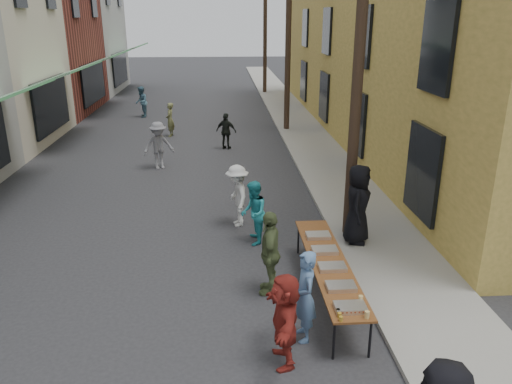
{
  "coord_description": "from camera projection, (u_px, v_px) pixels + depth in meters",
  "views": [
    {
      "loc": [
        1.25,
        -8.15,
        5.17
      ],
      "look_at": [
        2.01,
        2.72,
        1.3
      ],
      "focal_mm": 35.0,
      "sensor_mm": 36.0,
      "label": 1
    }
  ],
  "objects": [
    {
      "name": "passerby_right",
      "position": [
        170.0,
        120.0,
        22.33
      ],
      "size": [
        0.42,
        0.59,
        1.51
      ],
      "primitive_type": "imported",
      "rotation": [
        0.0,
        0.0,
        4.6
      ],
      "color": "olive",
      "rests_on": "ground"
    },
    {
      "name": "condiment_jar_b",
      "position": [
        339.0,
        315.0,
        7.72
      ],
      "size": [
        0.07,
        0.07,
        0.08
      ],
      "primitive_type": "cylinder",
      "color": "#A57F26",
      "rests_on": "serving_table"
    },
    {
      "name": "utility_pole_far",
      "position": [
        265.0,
        26.0,
        33.46
      ],
      "size": [
        0.26,
        0.26,
        9.0
      ],
      "primitive_type": "cylinder",
      "color": "#2D2116",
      "rests_on": "ground"
    },
    {
      "name": "passerby_far",
      "position": [
        141.0,
        102.0,
        26.51
      ],
      "size": [
        0.69,
        0.85,
        1.63
      ],
      "primitive_type": "imported",
      "rotation": [
        0.0,
        0.0,
        4.81
      ],
      "color": "teal",
      "rests_on": "ground"
    },
    {
      "name": "catering_tray_buns_end",
      "position": [
        318.0,
        235.0,
        10.51
      ],
      "size": [
        0.5,
        0.33,
        0.08
      ],
      "primitive_type": "cube",
      "color": "tan",
      "rests_on": "serving_table"
    },
    {
      "name": "guest_front_b",
      "position": [
        305.0,
        296.0,
        8.21
      ],
      "size": [
        0.43,
        0.62,
        1.6
      ],
      "primitive_type": "imported",
      "rotation": [
        0.0,
        0.0,
        -1.48
      ],
      "color": "#52749F",
      "rests_on": "ground"
    },
    {
      "name": "utility_pole_mid",
      "position": [
        288.0,
        31.0,
        22.18
      ],
      "size": [
        0.26,
        0.26,
        9.0
      ],
      "primitive_type": "cylinder",
      "color": "#2D2116",
      "rests_on": "ground"
    },
    {
      "name": "catering_tray_sausage",
      "position": [
        350.0,
        307.0,
        7.92
      ],
      "size": [
        0.5,
        0.33,
        0.08
      ],
      "primitive_type": "cube",
      "color": "maroon",
      "rests_on": "serving_table"
    },
    {
      "name": "utility_pole_near",
      "position": [
        360.0,
        48.0,
        10.9
      ],
      "size": [
        0.26,
        0.26,
        9.0
      ],
      "primitive_type": "cylinder",
      "color": "#2D2116",
      "rests_on": "ground"
    },
    {
      "name": "catering_tray_foil_b",
      "position": [
        341.0,
        286.0,
        8.53
      ],
      "size": [
        0.5,
        0.33,
        0.08
      ],
      "primitive_type": "cube",
      "color": "#B2B2B7",
      "rests_on": "serving_table"
    },
    {
      "name": "serving_table",
      "position": [
        329.0,
        263.0,
        9.5
      ],
      "size": [
        0.7,
        4.0,
        0.75
      ],
      "color": "brown",
      "rests_on": "ground"
    },
    {
      "name": "passerby_mid",
      "position": [
        226.0,
        131.0,
        20.19
      ],
      "size": [
        0.93,
        0.67,
        1.47
      ],
      "primitive_type": "imported",
      "rotation": [
        0.0,
        0.0,
        2.73
      ],
      "color": "black",
      "rests_on": "ground"
    },
    {
      "name": "guest_front_e",
      "position": [
        270.0,
        253.0,
        9.61
      ],
      "size": [
        0.57,
        1.05,
        1.71
      ],
      "primitive_type": "imported",
      "rotation": [
        0.0,
        0.0,
        -1.73
      ],
      "color": "#55643A",
      "rests_on": "ground"
    },
    {
      "name": "ground",
      "position": [
        159.0,
        309.0,
        9.31
      ],
      "size": [
        120.0,
        120.0,
        0.0
      ],
      "primitive_type": "plane",
      "color": "#28282B",
      "rests_on": "ground"
    },
    {
      "name": "guest_front_d",
      "position": [
        237.0,
        196.0,
        12.77
      ],
      "size": [
        0.76,
        1.13,
        1.62
      ],
      "primitive_type": "imported",
      "rotation": [
        0.0,
        0.0,
        -1.41
      ],
      "color": "silver",
      "rests_on": "ground"
    },
    {
      "name": "guest_front_c",
      "position": [
        253.0,
        213.0,
        11.76
      ],
      "size": [
        0.6,
        0.76,
        1.54
      ],
      "primitive_type": "imported",
      "rotation": [
        0.0,
        0.0,
        -1.6
      ],
      "color": "teal",
      "rests_on": "ground"
    },
    {
      "name": "catering_tray_foil_d",
      "position": [
        325.0,
        250.0,
        9.85
      ],
      "size": [
        0.5,
        0.33,
        0.08
      ],
      "primitive_type": "cube",
      "color": "#B2B2B7",
      "rests_on": "serving_table"
    },
    {
      "name": "cup_stack",
      "position": [
        367.0,
        315.0,
        7.69
      ],
      "size": [
        0.08,
        0.08,
        0.12
      ],
      "primitive_type": "cylinder",
      "color": "tan",
      "rests_on": "serving_table"
    },
    {
      "name": "guest_queue_back",
      "position": [
        285.0,
        320.0,
        7.64
      ],
      "size": [
        0.48,
        1.43,
        1.54
      ],
      "primitive_type": "imported",
      "rotation": [
        0.0,
        0.0,
        -1.55
      ],
      "color": "maroon",
      "rests_on": "ground"
    },
    {
      "name": "passerby_left",
      "position": [
        159.0,
        145.0,
        17.56
      ],
      "size": [
        1.24,
        0.98,
        1.68
      ],
      "primitive_type": "imported",
      "rotation": [
        0.0,
        0.0,
        0.37
      ],
      "color": "slate",
      "rests_on": "ground"
    },
    {
      "name": "condiment_jar_c",
      "position": [
        338.0,
        311.0,
        7.81
      ],
      "size": [
        0.07,
        0.07,
        0.08
      ],
      "primitive_type": "cylinder",
      "color": "#A57F26",
      "rests_on": "serving_table"
    },
    {
      "name": "sidewalk",
      "position": [
        301.0,
        129.0,
        23.72
      ],
      "size": [
        2.2,
        60.0,
        0.1
      ],
      "primitive_type": "cube",
      "color": "gray",
      "rests_on": "ground"
    },
    {
      "name": "building_ochre",
      "position": [
        448.0,
        19.0,
        21.52
      ],
      "size": [
        10.0,
        28.0,
        10.0
      ],
      "primitive_type": "cube",
      "color": "olive",
      "rests_on": "ground"
    },
    {
      "name": "catering_tray_buns",
      "position": [
        332.0,
        267.0,
        9.19
      ],
      "size": [
        0.5,
        0.33,
        0.08
      ],
      "primitive_type": "cube",
      "color": "tan",
      "rests_on": "serving_table"
    },
    {
      "name": "server",
      "position": [
        358.0,
        204.0,
        11.54
      ],
      "size": [
        0.9,
        1.08,
        1.89
      ],
      "primitive_type": "imported",
      "rotation": [
        0.0,
        0.0,
        1.2
      ],
      "color": "black",
      "rests_on": "sidewalk"
    },
    {
      "name": "condiment_jar_a",
      "position": [
        341.0,
        319.0,
        7.62
      ],
      "size": [
        0.07,
        0.07,
        0.08
      ],
      "primitive_type": "cylinder",
      "color": "#A57F26",
      "rests_on": "serving_table"
    }
  ]
}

